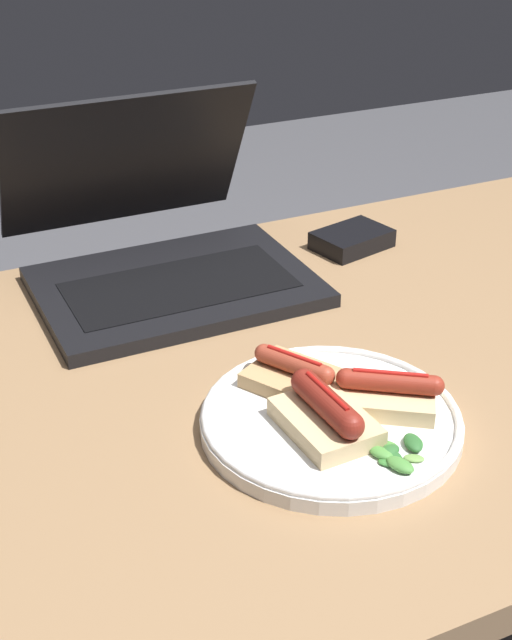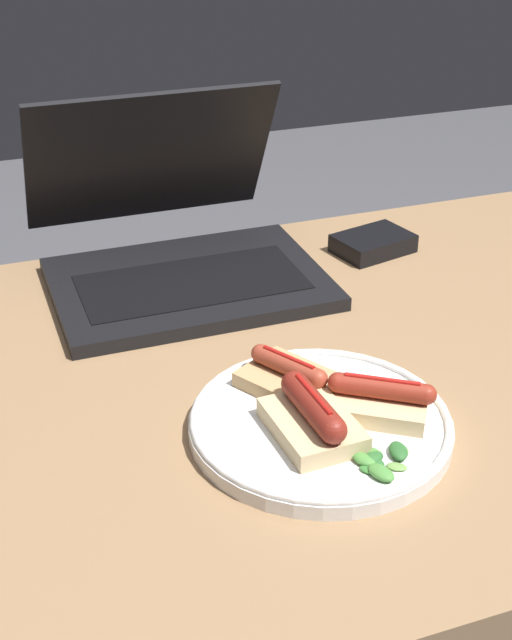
{
  "view_description": "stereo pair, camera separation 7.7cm",
  "coord_description": "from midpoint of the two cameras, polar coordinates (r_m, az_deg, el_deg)",
  "views": [
    {
      "loc": [
        -0.43,
        -0.75,
        1.25
      ],
      "look_at": [
        -0.07,
        0.02,
        0.77
      ],
      "focal_mm": 50.0,
      "sensor_mm": 36.0,
      "label": 1
    },
    {
      "loc": [
        -0.36,
        -0.78,
        1.25
      ],
      "look_at": [
        -0.07,
        0.02,
        0.77
      ],
      "focal_mm": 50.0,
      "sensor_mm": 36.0,
      "label": 2
    }
  ],
  "objects": [
    {
      "name": "plate",
      "position": [
        0.9,
        6.61,
        -6.64
      ],
      "size": [
        0.26,
        0.26,
        0.02
      ],
      "color": "white",
      "rests_on": "desk"
    },
    {
      "name": "sausage_toast_left",
      "position": [
        0.87,
        6.21,
        -6.33
      ],
      "size": [
        0.08,
        0.11,
        0.05
      ],
      "rotation": [
        0.0,
        0.0,
        1.62
      ],
      "color": "#D6B784",
      "rests_on": "plate"
    },
    {
      "name": "laptop",
      "position": [
        1.2,
        -3.24,
        4.78
      ],
      "size": [
        0.35,
        0.37,
        0.23
      ],
      "color": "black",
      "rests_on": "desk"
    },
    {
      "name": "desk",
      "position": [
        1.05,
        6.18,
        -5.3
      ],
      "size": [
        1.41,
        0.77,
        0.71
      ],
      "color": "#93704C",
      "rests_on": "ground_plane"
    },
    {
      "name": "external_drive",
      "position": [
        1.29,
        9.22,
        4.83
      ],
      "size": [
        0.12,
        0.1,
        0.03
      ],
      "rotation": [
        0.0,
        0.0,
        0.23
      ],
      "color": "black",
      "rests_on": "desk"
    },
    {
      "name": "sausage_toast_right",
      "position": [
        0.93,
        4.46,
        -3.65
      ],
      "size": [
        0.11,
        0.12,
        0.04
      ],
      "rotation": [
        0.0,
        0.0,
        5.23
      ],
      "color": "tan",
      "rests_on": "plate"
    },
    {
      "name": "salad_pile",
      "position": [
        0.85,
        10.42,
        -8.77
      ],
      "size": [
        0.06,
        0.07,
        0.01
      ],
      "color": "#4C8E3D",
      "rests_on": "plate"
    },
    {
      "name": "sausage_toast_middle",
      "position": [
        0.91,
        10.43,
        -5.07
      ],
      "size": [
        0.11,
        0.11,
        0.04
      ],
      "rotation": [
        0.0,
        0.0,
        2.54
      ],
      "color": "#D6B784",
      "rests_on": "plate"
    }
  ]
}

